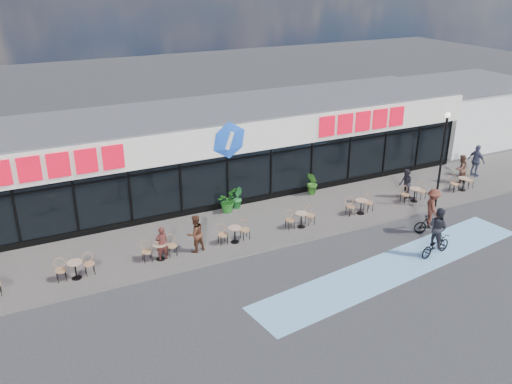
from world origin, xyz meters
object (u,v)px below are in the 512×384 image
(potted_plant_right, at_px, (312,183))
(patron_left, at_px, (162,244))
(pedestrian_c, at_px, (461,169))
(lamp_post, at_px, (443,152))
(pedestrian_b, at_px, (476,161))
(potted_plant_mid, at_px, (227,201))
(patron_right, at_px, (195,234))
(cyclist_b, at_px, (432,212))
(cyclist_a, at_px, (437,236))
(potted_plant_left, at_px, (237,198))
(pedestrian_a, at_px, (406,184))

(potted_plant_right, distance_m, patron_left, 10.00)
(patron_left, height_order, pedestrian_c, pedestrian_c)
(lamp_post, relative_size, pedestrian_b, 2.62)
(potted_plant_mid, height_order, patron_right, patron_right)
(potted_plant_mid, height_order, pedestrian_b, pedestrian_b)
(potted_plant_right, height_order, pedestrian_b, pedestrian_b)
(pedestrian_b, height_order, cyclist_b, cyclist_b)
(potted_plant_mid, bearing_deg, pedestrian_c, -9.34)
(patron_right, relative_size, cyclist_a, 0.76)
(potted_plant_left, distance_m, cyclist_a, 10.00)
(pedestrian_c, distance_m, cyclist_b, 7.19)
(pedestrian_b, bearing_deg, potted_plant_mid, 78.37)
(potted_plant_mid, relative_size, patron_left, 0.75)
(potted_plant_mid, distance_m, pedestrian_c, 13.82)
(potted_plant_left, bearing_deg, potted_plant_mid, -163.72)
(potted_plant_right, bearing_deg, pedestrian_c, -14.38)
(potted_plant_left, distance_m, pedestrian_b, 14.72)
(potted_plant_right, height_order, pedestrian_a, pedestrian_a)
(patron_right, distance_m, pedestrian_a, 12.20)
(patron_left, relative_size, patron_right, 0.88)
(lamp_post, distance_m, cyclist_b, 3.69)
(potted_plant_left, xyz_separation_m, cyclist_a, (5.75, -8.18, 0.28))
(patron_left, height_order, pedestrian_a, pedestrian_a)
(pedestrian_a, distance_m, pedestrian_c, 4.35)
(patron_right, height_order, pedestrian_a, patron_right)
(patron_left, xyz_separation_m, pedestrian_a, (13.71, 0.69, 0.05))
(pedestrian_a, bearing_deg, pedestrian_c, 118.68)
(potted_plant_right, height_order, patron_left, patron_left)
(potted_plant_mid, relative_size, cyclist_b, 0.51)
(potted_plant_left, xyz_separation_m, patron_right, (-3.54, -3.42, 0.31))
(potted_plant_left, bearing_deg, lamp_post, -25.30)
(lamp_post, bearing_deg, potted_plant_left, 154.70)
(potted_plant_right, relative_size, patron_right, 0.76)
(patron_left, relative_size, pedestrian_c, 0.91)
(potted_plant_left, distance_m, pedestrian_a, 9.09)
(potted_plant_left, distance_m, potted_plant_right, 4.40)
(potted_plant_right, xyz_separation_m, pedestrian_a, (4.25, -2.56, 0.15))
(patron_right, xyz_separation_m, pedestrian_c, (16.53, 0.99, -0.02))
(pedestrian_c, height_order, cyclist_b, cyclist_b)
(pedestrian_a, distance_m, pedestrian_b, 5.96)
(patron_left, distance_m, pedestrian_b, 19.68)
(lamp_post, distance_m, pedestrian_c, 4.68)
(potted_plant_mid, distance_m, potted_plant_right, 5.05)
(potted_plant_mid, xyz_separation_m, pedestrian_c, (13.64, -2.24, 0.27))
(patron_left, distance_m, cyclist_b, 12.47)
(potted_plant_right, bearing_deg, pedestrian_b, -10.29)
(potted_plant_left, relative_size, pedestrian_c, 0.65)
(potted_plant_right, xyz_separation_m, patron_right, (-7.93, -3.19, 0.20))
(pedestrian_b, distance_m, cyclist_a, 10.72)
(potted_plant_left, height_order, patron_left, patron_left)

